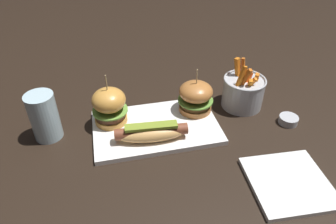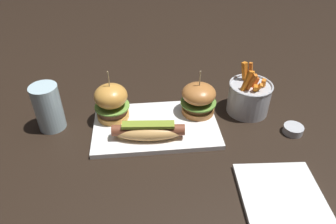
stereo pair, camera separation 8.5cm
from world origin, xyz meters
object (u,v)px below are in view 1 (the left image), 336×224
Objects in this scene: sauce_ramekin at (288,120)px; side_plate at (289,183)px; hot_dog at (151,133)px; fries_bucket at (243,92)px; platter_main at (156,127)px; water_glass at (44,117)px; slider_right at (196,97)px; slider_left at (109,106)px.

sauce_ramekin is 0.24m from side_plate.
sauce_ramekin is at bearing -0.34° from hot_dog.
hot_dog is 1.30× the size of fries_bucket.
water_glass reaches higher than platter_main.
slider_right is 0.77× the size of side_plate.
water_glass is at bearing -178.72° from slider_right.
platter_main is at bearing -160.09° from slider_right.
hot_dog is 1.44× the size of water_glass.
hot_dog is (-0.02, -0.06, 0.03)m from platter_main.
slider_left is 0.51m from sauce_ramekin.
sauce_ramekin is at bearing -22.66° from slider_right.
sauce_ramekin is (0.38, -0.06, 0.00)m from platter_main.
slider_left is at bearing 158.46° from platter_main.
fries_bucket is (0.40, 0.01, -0.02)m from slider_left.
platter_main is at bearing -7.23° from water_glass.
platter_main is at bearing 171.27° from sauce_ramekin.
slider_right reaches higher than water_glass.
slider_right reaches higher than platter_main.
fries_bucket is at bearing 130.06° from sauce_ramekin.
slider_right reaches higher than sauce_ramekin.
fries_bucket is at bearing 1.91° from water_glass.
hot_dog is 3.55× the size of sauce_ramekin.
sauce_ramekin is at bearing -11.95° from slider_left.
slider_left is 0.40m from fries_bucket.
water_glass is at bearing 171.92° from sauce_ramekin.
fries_bucket is at bearing 11.23° from platter_main.
slider_left is 1.01× the size of fries_bucket.
platter_main is 0.38m from sauce_ramekin.
water_glass is at bearing 160.98° from hot_dog.
water_glass is (-0.55, 0.30, 0.06)m from side_plate.
water_glass is at bearing -178.09° from fries_bucket.
platter_main is 1.81× the size of hot_dog.
hot_dog is 0.35m from side_plate.
platter_main is 0.15m from slider_right.
slider_right is 0.42m from water_glass.
slider_right is at bearing 34.13° from hot_dog.
side_plate is at bearing -39.46° from slider_left.
platter_main reaches higher than side_plate.
slider_right is at bearing -176.41° from fries_bucket.
fries_bucket reaches higher than hot_dog.
fries_bucket is (0.28, 0.06, 0.04)m from platter_main.
hot_dog is 0.14m from slider_left.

